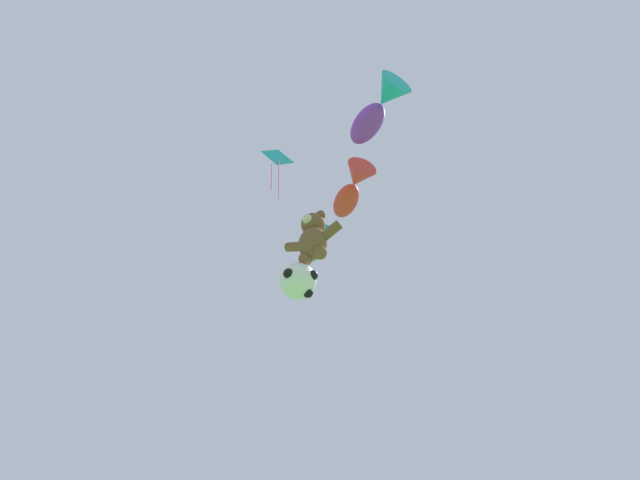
{
  "coord_description": "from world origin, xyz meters",
  "views": [
    {
      "loc": [
        5.79,
        -3.97,
        1.35
      ],
      "look_at": [
        1.24,
        3.51,
        10.54
      ],
      "focal_mm": 24.0,
      "sensor_mm": 36.0,
      "label": 1
    }
  ],
  "objects_px": {
    "soccer_ball_kite": "(299,281)",
    "fish_kite_violet": "(378,109)",
    "fish_kite_crimson": "(352,189)",
    "diamond_kite": "(277,160)",
    "teddy_bear_kite": "(313,237)",
    "fish_kite_emerald": "(319,244)"
  },
  "relations": [
    {
      "from": "fish_kite_crimson",
      "to": "fish_kite_emerald",
      "type": "xyz_separation_m",
      "value": [
        -2.37,
        1.6,
        -0.13
      ]
    },
    {
      "from": "fish_kite_crimson",
      "to": "diamond_kite",
      "type": "bearing_deg",
      "value": -145.51
    },
    {
      "from": "teddy_bear_kite",
      "to": "soccer_ball_kite",
      "type": "bearing_deg",
      "value": 179.96
    },
    {
      "from": "fish_kite_violet",
      "to": "fish_kite_emerald",
      "type": "relative_size",
      "value": 1.44
    },
    {
      "from": "fish_kite_crimson",
      "to": "fish_kite_violet",
      "type": "bearing_deg",
      "value": -44.71
    },
    {
      "from": "soccer_ball_kite",
      "to": "fish_kite_violet",
      "type": "distance_m",
      "value": 6.14
    },
    {
      "from": "fish_kite_crimson",
      "to": "diamond_kite",
      "type": "distance_m",
      "value": 3.22
    },
    {
      "from": "fish_kite_emerald",
      "to": "fish_kite_crimson",
      "type": "bearing_deg",
      "value": -34.01
    },
    {
      "from": "fish_kite_crimson",
      "to": "fish_kite_emerald",
      "type": "distance_m",
      "value": 2.86
    },
    {
      "from": "soccer_ball_kite",
      "to": "fish_kite_crimson",
      "type": "distance_m",
      "value": 4.94
    },
    {
      "from": "fish_kite_violet",
      "to": "diamond_kite",
      "type": "height_order",
      "value": "diamond_kite"
    },
    {
      "from": "teddy_bear_kite",
      "to": "fish_kite_crimson",
      "type": "height_order",
      "value": "fish_kite_crimson"
    },
    {
      "from": "teddy_bear_kite",
      "to": "fish_kite_violet",
      "type": "distance_m",
      "value": 4.68
    },
    {
      "from": "fish_kite_violet",
      "to": "teddy_bear_kite",
      "type": "bearing_deg",
      "value": 163.18
    },
    {
      "from": "teddy_bear_kite",
      "to": "fish_kite_emerald",
      "type": "bearing_deg",
      "value": 118.54
    },
    {
      "from": "teddy_bear_kite",
      "to": "fish_kite_violet",
      "type": "xyz_separation_m",
      "value": [
        2.94,
        -0.89,
        3.53
      ]
    },
    {
      "from": "teddy_bear_kite",
      "to": "fish_kite_emerald",
      "type": "relative_size",
      "value": 1.1
    },
    {
      "from": "teddy_bear_kite",
      "to": "fish_kite_emerald",
      "type": "height_order",
      "value": "fish_kite_emerald"
    },
    {
      "from": "diamond_kite",
      "to": "fish_kite_violet",
      "type": "bearing_deg",
      "value": -6.37
    },
    {
      "from": "soccer_ball_kite",
      "to": "teddy_bear_kite",
      "type": "bearing_deg",
      "value": -0.04
    },
    {
      "from": "fish_kite_emerald",
      "to": "diamond_kite",
      "type": "xyz_separation_m",
      "value": [
        0.08,
        -3.17,
        1.76
      ]
    },
    {
      "from": "teddy_bear_kite",
      "to": "fish_kite_crimson",
      "type": "bearing_deg",
      "value": 53.46
    }
  ]
}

